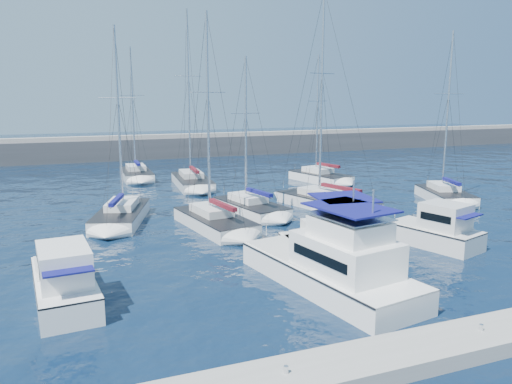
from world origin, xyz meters
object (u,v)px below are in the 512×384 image
object	(u,v)px
motor_yacht_stbd_outer	(438,232)
sailboat_mid_b	(214,221)
sailboat_mid_d	(327,202)
sailboat_back_a	(136,174)
sailboat_back_c	(320,177)
motor_yacht_stbd_inner	(335,253)
motor_yacht_port_outer	(65,283)
sailboat_mid_e	(445,195)
sailboat_mid_c	(251,208)
sailboat_mid_a	(121,215)
sailboat_back_b	(192,181)
motor_yacht_port_inner	(334,267)

from	to	relation	value
motor_yacht_stbd_outer	sailboat_mid_b	world-z (taller)	sailboat_mid_b
sailboat_mid_d	sailboat_back_a	distance (m)	24.54
sailboat_mid_d	sailboat_back_c	xyz separation A→B (m)	(5.79, 11.77, -0.02)
motor_yacht_stbd_inner	sailboat_mid_d	bearing A→B (deg)	69.23
motor_yacht_port_outer	sailboat_back_a	distance (m)	34.72
sailboat_mid_b	sailboat_mid_e	distance (m)	21.88
sailboat_mid_c	sailboat_mid_e	xyz separation A→B (m)	(17.91, -1.54, 0.03)
sailboat_mid_e	motor_yacht_stbd_outer	bearing A→B (deg)	-114.82
motor_yacht_stbd_outer	motor_yacht_stbd_inner	bearing A→B (deg)	175.74
motor_yacht_stbd_outer	sailboat_back_c	distance (m)	24.14
sailboat_mid_a	motor_yacht_stbd_inner	bearing A→B (deg)	-41.60
sailboat_mid_c	sailboat_mid_e	distance (m)	17.98
sailboat_mid_a	sailboat_back_c	distance (m)	24.49
sailboat_back_c	sailboat_mid_b	bearing A→B (deg)	-152.72
sailboat_mid_d	motor_yacht_stbd_outer	bearing A→B (deg)	-101.58
sailboat_back_b	motor_yacht_stbd_outer	bearing A→B (deg)	-66.34
sailboat_mid_a	sailboat_mid_d	world-z (taller)	sailboat_mid_d
sailboat_mid_a	sailboat_mid_e	bearing A→B (deg)	12.05
motor_yacht_stbd_outer	sailboat_back_c	xyz separation A→B (m)	(4.66, 23.69, -0.42)
sailboat_mid_b	sailboat_back_c	size ratio (longest dim) A/B	1.10
sailboat_back_a	sailboat_back_c	world-z (taller)	sailboat_back_a
sailboat_mid_a	sailboat_mid_d	xyz separation A→B (m)	(16.45, -1.50, 0.02)
motor_yacht_stbd_outer	sailboat_back_a	distance (m)	35.73
sailboat_mid_b	sailboat_back_a	xyz separation A→B (m)	(-2.04, 23.86, 0.00)
motor_yacht_port_outer	sailboat_mid_c	xyz separation A→B (m)	(13.88, 13.07, -0.44)
sailboat_back_c	sailboat_mid_d	bearing A→B (deg)	-130.62
motor_yacht_stbd_outer	sailboat_mid_a	bearing A→B (deg)	125.13
sailboat_mid_c	sailboat_back_c	xyz separation A→B (m)	(12.43, 11.44, 0.01)
motor_yacht_stbd_inner	sailboat_mid_a	size ratio (longest dim) A/B	0.57
motor_yacht_port_outer	sailboat_mid_a	distance (m)	14.81
sailboat_back_a	motor_yacht_stbd_inner	bearing A→B (deg)	-80.03
motor_yacht_port_outer	motor_yacht_port_inner	xyz separation A→B (m)	(12.11, -3.00, 0.19)
motor_yacht_stbd_inner	sailboat_back_b	world-z (taller)	sailboat_back_b
motor_yacht_port_outer	sailboat_mid_e	xyz separation A→B (m)	(31.79, 11.53, -0.40)
motor_yacht_port_outer	sailboat_back_c	world-z (taller)	sailboat_back_c
motor_yacht_port_outer	motor_yacht_stbd_inner	xyz separation A→B (m)	(13.24, -1.16, 0.19)
sailboat_mid_b	sailboat_mid_a	bearing A→B (deg)	134.96
motor_yacht_port_inner	sailboat_back_b	size ratio (longest dim) A/B	0.60
motor_yacht_stbd_inner	sailboat_mid_b	bearing A→B (deg)	113.29
sailboat_back_a	motor_yacht_port_inner	bearing A→B (deg)	-82.18
motor_yacht_stbd_outer	motor_yacht_port_inner	bearing A→B (deg)	-175.69
sailboat_back_a	sailboat_back_b	size ratio (longest dim) A/B	0.82
motor_yacht_port_inner	sailboat_back_c	world-z (taller)	sailboat_back_c
motor_yacht_port_inner	sailboat_mid_d	world-z (taller)	sailboat_mid_d
sailboat_back_a	sailboat_back_b	bearing A→B (deg)	-55.20
motor_yacht_stbd_outer	sailboat_mid_a	world-z (taller)	sailboat_mid_a
motor_yacht_port_inner	sailboat_mid_c	distance (m)	16.18
sailboat_mid_b	sailboat_back_b	size ratio (longest dim) A/B	0.84
motor_yacht_stbd_outer	sailboat_mid_e	xyz separation A→B (m)	(10.14, 10.71, -0.40)
sailboat_mid_b	motor_yacht_stbd_outer	bearing A→B (deg)	-46.95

